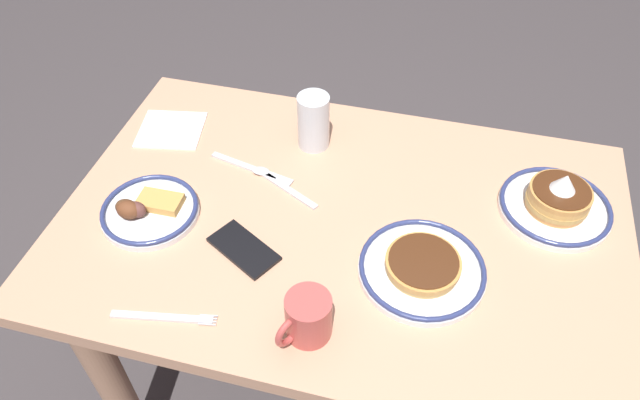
{
  "coord_description": "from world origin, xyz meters",
  "views": [
    {
      "loc": [
        -0.16,
        0.8,
        1.65
      ],
      "look_at": [
        0.05,
        -0.02,
        0.77
      ],
      "focal_mm": 32.97,
      "sensor_mm": 36.0,
      "label": 1
    }
  ],
  "objects_px": {
    "coffee_mug": "(306,317)",
    "butter_knife": "(251,168)",
    "plate_far_companion": "(148,210)",
    "drinking_glass": "(313,124)",
    "plate_near_main": "(557,203)",
    "cell_phone": "(244,249)",
    "tea_spoon": "(276,181)",
    "paper_napkin": "(171,130)",
    "fork_near": "(164,317)",
    "plate_center_pancakes": "(422,268)"
  },
  "relations": [
    {
      "from": "plate_near_main",
      "to": "drinking_glass",
      "type": "height_order",
      "value": "drinking_glass"
    },
    {
      "from": "plate_center_pancakes",
      "to": "cell_phone",
      "type": "xyz_separation_m",
      "value": [
        0.35,
        0.03,
        -0.01
      ]
    },
    {
      "from": "drinking_glass",
      "to": "tea_spoon",
      "type": "relative_size",
      "value": 0.78
    },
    {
      "from": "plate_far_companion",
      "to": "tea_spoon",
      "type": "distance_m",
      "value": 0.28
    },
    {
      "from": "cell_phone",
      "to": "paper_napkin",
      "type": "xyz_separation_m",
      "value": [
        0.29,
        -0.31,
        -0.0
      ]
    },
    {
      "from": "plate_center_pancakes",
      "to": "cell_phone",
      "type": "distance_m",
      "value": 0.35
    },
    {
      "from": "plate_far_companion",
      "to": "paper_napkin",
      "type": "xyz_separation_m",
      "value": [
        0.07,
        -0.27,
        -0.01
      ]
    },
    {
      "from": "plate_near_main",
      "to": "fork_near",
      "type": "xyz_separation_m",
      "value": [
        0.68,
        0.44,
        -0.02
      ]
    },
    {
      "from": "plate_far_companion",
      "to": "tea_spoon",
      "type": "bearing_deg",
      "value": -144.94
    },
    {
      "from": "plate_near_main",
      "to": "fork_near",
      "type": "height_order",
      "value": "plate_near_main"
    },
    {
      "from": "plate_far_companion",
      "to": "fork_near",
      "type": "xyz_separation_m",
      "value": [
        -0.14,
        0.22,
        -0.01
      ]
    },
    {
      "from": "cell_phone",
      "to": "butter_knife",
      "type": "relative_size",
      "value": 0.7
    },
    {
      "from": "drinking_glass",
      "to": "paper_napkin",
      "type": "distance_m",
      "value": 0.35
    },
    {
      "from": "cell_phone",
      "to": "plate_far_companion",
      "type": "bearing_deg",
      "value": 19.11
    },
    {
      "from": "plate_near_main",
      "to": "plate_far_companion",
      "type": "bearing_deg",
      "value": 15.13
    },
    {
      "from": "coffee_mug",
      "to": "tea_spoon",
      "type": "xyz_separation_m",
      "value": [
        0.16,
        -0.34,
        -0.04
      ]
    },
    {
      "from": "butter_knife",
      "to": "plate_near_main",
      "type": "bearing_deg",
      "value": -176.95
    },
    {
      "from": "plate_near_main",
      "to": "drinking_glass",
      "type": "bearing_deg",
      "value": -8.89
    },
    {
      "from": "plate_center_pancakes",
      "to": "tea_spoon",
      "type": "relative_size",
      "value": 1.42
    },
    {
      "from": "plate_far_companion",
      "to": "paper_napkin",
      "type": "distance_m",
      "value": 0.28
    },
    {
      "from": "paper_napkin",
      "to": "fork_near",
      "type": "xyz_separation_m",
      "value": [
        -0.21,
        0.49,
        0.0
      ]
    },
    {
      "from": "paper_napkin",
      "to": "fork_near",
      "type": "height_order",
      "value": "fork_near"
    },
    {
      "from": "plate_center_pancakes",
      "to": "plate_far_companion",
      "type": "distance_m",
      "value": 0.57
    },
    {
      "from": "cell_phone",
      "to": "tea_spoon",
      "type": "relative_size",
      "value": 0.85
    },
    {
      "from": "plate_far_companion",
      "to": "butter_knife",
      "type": "relative_size",
      "value": 0.98
    },
    {
      "from": "fork_near",
      "to": "coffee_mug",
      "type": "bearing_deg",
      "value": -171.71
    },
    {
      "from": "plate_near_main",
      "to": "tea_spoon",
      "type": "distance_m",
      "value": 0.59
    },
    {
      "from": "butter_knife",
      "to": "coffee_mug",
      "type": "bearing_deg",
      "value": 121.64
    },
    {
      "from": "drinking_glass",
      "to": "butter_knife",
      "type": "height_order",
      "value": "drinking_glass"
    },
    {
      "from": "paper_napkin",
      "to": "coffee_mug",
      "type": "bearing_deg",
      "value": 135.43
    },
    {
      "from": "plate_center_pancakes",
      "to": "fork_near",
      "type": "bearing_deg",
      "value": 26.36
    },
    {
      "from": "drinking_glass",
      "to": "tea_spoon",
      "type": "bearing_deg",
      "value": 71.9
    },
    {
      "from": "plate_near_main",
      "to": "fork_near",
      "type": "distance_m",
      "value": 0.81
    },
    {
      "from": "tea_spoon",
      "to": "drinking_glass",
      "type": "bearing_deg",
      "value": -108.1
    },
    {
      "from": "coffee_mug",
      "to": "butter_knife",
      "type": "xyz_separation_m",
      "value": [
        0.23,
        -0.37,
        -0.04
      ]
    },
    {
      "from": "plate_near_main",
      "to": "coffee_mug",
      "type": "bearing_deg",
      "value": 43.66
    },
    {
      "from": "plate_far_companion",
      "to": "paper_napkin",
      "type": "height_order",
      "value": "plate_far_companion"
    },
    {
      "from": "paper_napkin",
      "to": "tea_spoon",
      "type": "xyz_separation_m",
      "value": [
        -0.3,
        0.11,
        0.0
      ]
    },
    {
      "from": "coffee_mug",
      "to": "butter_knife",
      "type": "bearing_deg",
      "value": -58.36
    },
    {
      "from": "plate_center_pancakes",
      "to": "butter_knife",
      "type": "distance_m",
      "value": 0.45
    },
    {
      "from": "plate_far_companion",
      "to": "paper_napkin",
      "type": "relative_size",
      "value": 1.35
    },
    {
      "from": "plate_near_main",
      "to": "paper_napkin",
      "type": "xyz_separation_m",
      "value": [
        0.89,
        -0.05,
        -0.02
      ]
    },
    {
      "from": "cell_phone",
      "to": "fork_near",
      "type": "xyz_separation_m",
      "value": [
        0.08,
        0.18,
        -0.0
      ]
    },
    {
      "from": "fork_near",
      "to": "butter_knife",
      "type": "xyz_separation_m",
      "value": [
        -0.02,
        -0.41,
        -0.0
      ]
    },
    {
      "from": "plate_far_companion",
      "to": "cell_phone",
      "type": "xyz_separation_m",
      "value": [
        -0.22,
        0.04,
        -0.01
      ]
    },
    {
      "from": "plate_near_main",
      "to": "cell_phone",
      "type": "relative_size",
      "value": 1.6
    },
    {
      "from": "tea_spoon",
      "to": "paper_napkin",
      "type": "bearing_deg",
      "value": -20.23
    },
    {
      "from": "cell_phone",
      "to": "butter_knife",
      "type": "xyz_separation_m",
      "value": [
        0.06,
        -0.23,
        -0.0
      ]
    },
    {
      "from": "plate_center_pancakes",
      "to": "cell_phone",
      "type": "relative_size",
      "value": 1.68
    },
    {
      "from": "plate_near_main",
      "to": "plate_center_pancakes",
      "type": "distance_m",
      "value": 0.34
    }
  ]
}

